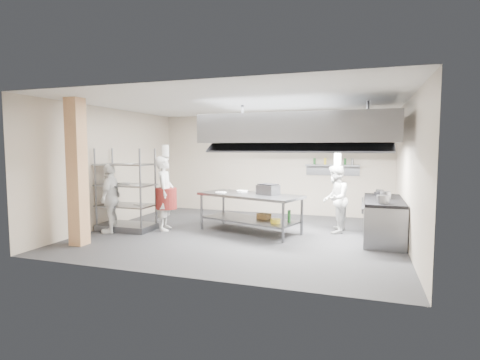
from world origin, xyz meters
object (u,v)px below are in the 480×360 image
(chef_line, at_px, (335,199))
(stockpot, at_px, (386,195))
(pass_rack, at_px, (126,189))
(griddle, at_px, (268,190))
(chef_head, at_px, (165,193))
(cooking_range, at_px, (383,221))
(island, at_px, (250,213))
(chef_plating, at_px, (111,198))

(chef_line, height_order, stockpot, chef_line)
(pass_rack, relative_size, griddle, 4.34)
(chef_head, height_order, chef_line, chef_head)
(cooking_range, bearing_deg, griddle, -176.95)
(pass_rack, distance_m, cooking_range, 5.98)
(stockpot, bearing_deg, cooking_range, -123.10)
(chef_head, bearing_deg, stockpot, -101.20)
(pass_rack, distance_m, chef_head, 0.95)
(island, xyz_separation_m, chef_plating, (-3.11, -1.06, 0.36))
(chef_plating, bearing_deg, chef_head, 103.45)
(chef_line, bearing_deg, island, -67.63)
(chef_line, bearing_deg, stockpot, 77.80)
(chef_head, distance_m, chef_plating, 1.26)
(chef_line, bearing_deg, cooking_range, 74.52)
(chef_head, distance_m, chef_line, 4.07)
(pass_rack, distance_m, griddle, 3.43)
(island, bearing_deg, chef_plating, -143.29)
(pass_rack, xyz_separation_m, chef_plating, (-0.20, -0.33, -0.18))
(griddle, bearing_deg, chef_line, 43.17)
(island, bearing_deg, pass_rack, -148.02)
(chef_head, xyz_separation_m, griddle, (2.44, 0.49, 0.12))
(cooking_range, bearing_deg, pass_rack, -171.21)
(pass_rack, height_order, chef_line, pass_rack)
(chef_line, height_order, chef_plating, chef_plating)
(chef_line, xyz_separation_m, stockpot, (1.08, -0.35, 0.18))
(island, relative_size, stockpot, 10.91)
(pass_rack, bearing_deg, griddle, 12.22)
(pass_rack, xyz_separation_m, griddle, (3.34, 0.77, 0.03))
(chef_line, relative_size, chef_plating, 0.99)
(chef_line, height_order, griddle, chef_line)
(chef_head, relative_size, griddle, 3.93)
(cooking_range, height_order, chef_head, chef_head)
(cooking_range, xyz_separation_m, chef_line, (-1.05, 0.40, 0.38))
(griddle, relative_size, stockpot, 2.03)
(griddle, distance_m, stockpot, 2.58)
(pass_rack, height_order, chef_head, pass_rack)
(island, height_order, chef_head, chef_head)
(pass_rack, xyz_separation_m, stockpot, (5.92, 0.96, -0.01))
(island, height_order, chef_plating, chef_plating)
(island, relative_size, chef_plating, 1.51)
(chef_plating, bearing_deg, griddle, 91.66)
(cooking_range, bearing_deg, island, -176.56)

